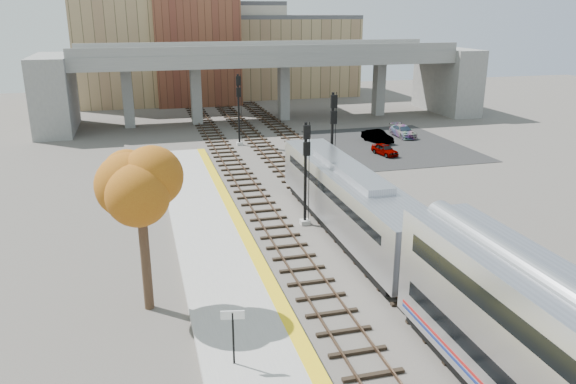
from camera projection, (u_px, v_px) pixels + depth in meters
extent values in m
plane|color=#47423D|center=(374.00, 281.00, 28.77)|extent=(160.00, 160.00, 0.00)
cube|color=#9E9E99|center=(234.00, 296.00, 26.92)|extent=(4.50, 60.00, 0.35)
cube|color=yellow|center=(273.00, 288.00, 27.34)|extent=(0.70, 60.00, 0.01)
cube|color=black|center=(261.00, 207.00, 39.44)|extent=(2.50, 95.00, 0.14)
cube|color=brown|center=(251.00, 207.00, 39.23)|extent=(0.07, 95.00, 0.14)
cube|color=brown|center=(271.00, 205.00, 39.58)|extent=(0.07, 95.00, 0.14)
cube|color=black|center=(318.00, 202.00, 40.48)|extent=(2.50, 95.00, 0.14)
cube|color=brown|center=(308.00, 202.00, 40.27)|extent=(0.07, 95.00, 0.14)
cube|color=brown|center=(327.00, 200.00, 40.62)|extent=(0.07, 95.00, 0.14)
cube|color=black|center=(369.00, 198.00, 41.47)|extent=(2.50, 95.00, 0.14)
cube|color=brown|center=(360.00, 197.00, 41.26)|extent=(0.07, 95.00, 0.14)
cube|color=brown|center=(378.00, 195.00, 41.62)|extent=(0.07, 95.00, 0.14)
cube|color=slate|center=(268.00, 58.00, 68.96)|extent=(46.00, 10.00, 1.50)
cube|color=slate|center=(277.00, 50.00, 64.17)|extent=(46.00, 0.20, 1.00)
cube|color=slate|center=(259.00, 45.00, 72.98)|extent=(46.00, 0.20, 1.00)
cube|color=slate|center=(128.00, 98.00, 66.05)|extent=(1.20, 1.60, 7.00)
cube|color=slate|center=(196.00, 95.00, 68.04)|extent=(1.20, 1.60, 7.00)
cube|color=slate|center=(284.00, 92.00, 70.76)|extent=(1.20, 1.60, 7.00)
cube|color=slate|center=(379.00, 88.00, 73.99)|extent=(1.20, 1.60, 7.00)
cube|color=slate|center=(55.00, 94.00, 63.84)|extent=(4.00, 12.00, 8.50)
cube|color=slate|center=(447.00, 80.00, 76.24)|extent=(4.00, 12.00, 8.50)
cube|color=tan|center=(139.00, 48.00, 83.53)|extent=(18.00, 14.00, 16.00)
cube|color=beige|center=(227.00, 51.00, 91.91)|extent=(16.00, 16.00, 14.00)
cube|color=#4C4C4F|center=(226.00, 4.00, 89.66)|extent=(16.00, 16.00, 0.60)
cube|color=brown|center=(195.00, 34.00, 82.15)|extent=(12.00, 10.00, 20.00)
cube|color=tan|center=(289.00, 57.00, 92.86)|extent=(20.00, 14.00, 12.00)
cube|color=#4C4C4F|center=(289.00, 17.00, 90.92)|extent=(20.00, 14.00, 0.60)
cube|color=black|center=(391.00, 145.00, 57.96)|extent=(14.00, 18.00, 0.04)
cube|color=#A8AAB2|center=(349.00, 198.00, 34.22)|extent=(3.00, 19.00, 3.20)
cube|color=black|center=(304.00, 152.00, 42.78)|extent=(2.20, 0.06, 1.10)
cube|color=black|center=(349.00, 189.00, 34.04)|extent=(3.02, 16.15, 0.50)
cube|color=black|center=(348.00, 226.00, 34.79)|extent=(2.70, 17.10, 0.50)
cube|color=#A8AAB2|center=(350.00, 170.00, 33.67)|extent=(1.60, 9.50, 0.40)
cube|color=#9E9E99|center=(305.00, 222.00, 36.45)|extent=(0.60, 0.60, 0.30)
cylinder|color=black|center=(305.00, 175.00, 35.46)|extent=(0.19, 0.19, 6.72)
cube|color=black|center=(307.00, 132.00, 34.38)|extent=(0.43, 0.18, 0.86)
cube|color=black|center=(307.00, 149.00, 34.70)|extent=(0.43, 0.18, 0.86)
cube|color=#9E9E99|center=(331.00, 188.00, 43.55)|extent=(0.60, 0.60, 0.30)
cylinder|color=black|center=(332.00, 142.00, 42.44)|extent=(0.21, 0.21, 7.51)
cube|color=black|center=(334.00, 102.00, 41.25)|extent=(0.48, 0.18, 0.97)
cube|color=black|center=(334.00, 117.00, 41.62)|extent=(0.48, 0.18, 0.97)
cube|color=#9E9E99|center=(240.00, 144.00, 57.95)|extent=(0.60, 0.60, 0.30)
cylinder|color=black|center=(239.00, 110.00, 56.88)|extent=(0.21, 0.21, 7.23)
cube|color=black|center=(238.00, 81.00, 55.73)|extent=(0.46, 0.18, 0.93)
cube|color=black|center=(239.00, 92.00, 56.08)|extent=(0.46, 0.18, 0.93)
cylinder|color=black|center=(233.00, 338.00, 21.17)|extent=(0.08, 0.08, 2.20)
cube|color=white|center=(233.00, 315.00, 20.86)|extent=(0.89, 0.23, 0.35)
cylinder|color=#382619|center=(145.00, 251.00, 25.34)|extent=(0.44, 0.44, 5.80)
ellipsoid|color=#A76916|center=(139.00, 181.00, 24.32)|extent=(3.60, 3.60, 4.14)
imported|color=#99999E|center=(385.00, 150.00, 53.70)|extent=(1.91, 3.35, 1.07)
imported|color=#99999E|center=(377.00, 136.00, 58.86)|extent=(2.38, 4.10, 1.28)
imported|color=#99999E|center=(403.00, 131.00, 61.50)|extent=(1.77, 4.28, 1.24)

